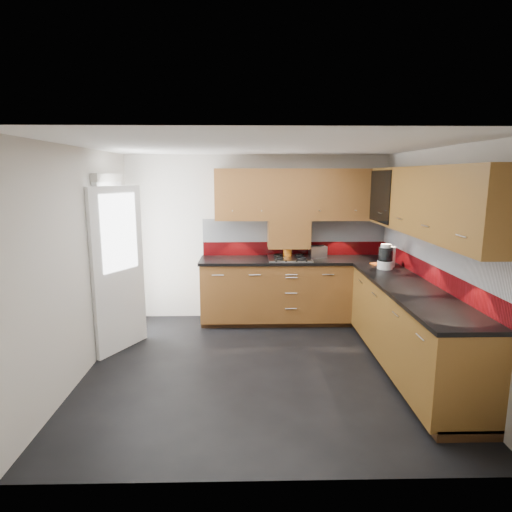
{
  "coord_description": "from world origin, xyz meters",
  "views": [
    {
      "loc": [
        -0.15,
        -4.45,
        2.11
      ],
      "look_at": [
        -0.04,
        0.65,
        1.14
      ],
      "focal_mm": 30.0,
      "sensor_mm": 36.0,
      "label": 1
    }
  ],
  "objects_px": {
    "utensil_pot": "(287,250)",
    "toaster": "(318,252)",
    "food_processor": "(385,258)",
    "gas_hob": "(290,258)"
  },
  "relations": [
    {
      "from": "utensil_pot",
      "to": "toaster",
      "type": "xyz_separation_m",
      "value": [
        0.43,
        -0.05,
        -0.01
      ]
    },
    {
      "from": "food_processor",
      "to": "utensil_pot",
      "type": "bearing_deg",
      "value": 144.63
    },
    {
      "from": "utensil_pot",
      "to": "toaster",
      "type": "height_order",
      "value": "utensil_pot"
    },
    {
      "from": "gas_hob",
      "to": "utensil_pot",
      "type": "distance_m",
      "value": 0.19
    },
    {
      "from": "toaster",
      "to": "utensil_pot",
      "type": "bearing_deg",
      "value": 173.76
    },
    {
      "from": "utensil_pot",
      "to": "gas_hob",
      "type": "bearing_deg",
      "value": -84.22
    },
    {
      "from": "gas_hob",
      "to": "food_processor",
      "type": "height_order",
      "value": "food_processor"
    },
    {
      "from": "utensil_pot",
      "to": "food_processor",
      "type": "distance_m",
      "value": 1.43
    },
    {
      "from": "utensil_pot",
      "to": "toaster",
      "type": "relative_size",
      "value": 1.68
    },
    {
      "from": "utensil_pot",
      "to": "food_processor",
      "type": "height_order",
      "value": "utensil_pot"
    }
  ]
}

